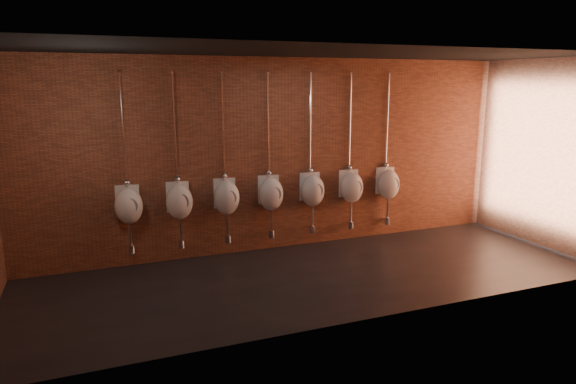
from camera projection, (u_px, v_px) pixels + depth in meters
name	position (u px, v px, depth m)	size (l,w,h in m)	color
ground	(318.00, 276.00, 7.56)	(8.50, 8.50, 0.00)	black
room_shell	(320.00, 140.00, 7.14)	(8.54, 3.04, 3.22)	black
urinal_0	(129.00, 205.00, 7.68)	(0.47, 0.43, 2.72)	white
urinal_1	(179.00, 201.00, 7.95)	(0.47, 0.43, 2.72)	white
urinal_2	(227.00, 197.00, 8.22)	(0.47, 0.43, 2.72)	white
urinal_3	(271.00, 194.00, 8.49)	(0.47, 0.43, 2.72)	white
urinal_4	(312.00, 190.00, 8.76)	(0.47, 0.43, 2.72)	white
urinal_5	(351.00, 187.00, 9.03)	(0.47, 0.43, 2.72)	white
urinal_6	(388.00, 184.00, 9.31)	(0.47, 0.43, 2.72)	white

